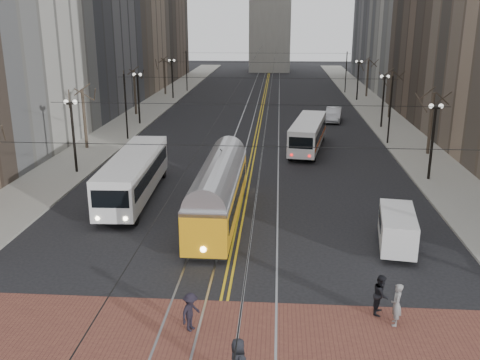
# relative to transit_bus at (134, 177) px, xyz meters

# --- Properties ---
(ground) EXTENTS (260.00, 260.00, 0.00)m
(ground) POSITION_rel_transit_bus_xyz_m (7.49, -12.39, -1.52)
(ground) COLOR black
(ground) RESTS_ON ground
(sidewalk_left) EXTENTS (5.00, 140.00, 0.15)m
(sidewalk_left) POSITION_rel_transit_bus_xyz_m (-7.51, 32.61, -1.44)
(sidewalk_left) COLOR gray
(sidewalk_left) RESTS_ON ground
(sidewalk_right) EXTENTS (5.00, 140.00, 0.15)m
(sidewalk_right) POSITION_rel_transit_bus_xyz_m (22.49, 32.61, -1.44)
(sidewalk_right) COLOR gray
(sidewalk_right) RESTS_ON ground
(crosswalk_band) EXTENTS (25.00, 6.00, 0.01)m
(crosswalk_band) POSITION_rel_transit_bus_xyz_m (7.49, -16.39, -1.51)
(crosswalk_band) COLOR brown
(crosswalk_band) RESTS_ON ground
(streetcar_rails) EXTENTS (4.80, 130.00, 0.02)m
(streetcar_rails) POSITION_rel_transit_bus_xyz_m (7.49, 32.61, -1.51)
(streetcar_rails) COLOR gray
(streetcar_rails) RESTS_ON ground
(centre_lines) EXTENTS (0.42, 130.00, 0.01)m
(centre_lines) POSITION_rel_transit_bus_xyz_m (7.49, 32.61, -1.51)
(centre_lines) COLOR gold
(centre_lines) RESTS_ON ground
(lamp_posts) EXTENTS (27.60, 57.20, 5.60)m
(lamp_posts) POSITION_rel_transit_bus_xyz_m (7.49, 16.36, 1.28)
(lamp_posts) COLOR black
(lamp_posts) RESTS_ON ground
(street_trees) EXTENTS (31.68, 53.28, 5.60)m
(street_trees) POSITION_rel_transit_bus_xyz_m (7.49, 22.86, 1.28)
(street_trees) COLOR #382D23
(street_trees) RESTS_ON ground
(trolley_wires) EXTENTS (25.96, 120.00, 6.60)m
(trolley_wires) POSITION_rel_transit_bus_xyz_m (7.49, 22.44, 2.26)
(trolley_wires) COLOR black
(trolley_wires) RESTS_ON ground
(transit_bus) EXTENTS (3.01, 12.23, 3.04)m
(transit_bus) POSITION_rel_transit_bus_xyz_m (0.00, 0.00, 0.00)
(transit_bus) COLOR silver
(transit_bus) RESTS_ON ground
(streetcar) EXTENTS (2.52, 12.87, 3.03)m
(streetcar) POSITION_rel_transit_bus_xyz_m (6.18, -3.57, -0.00)
(streetcar) COLOR orange
(streetcar) RESTS_ON ground
(rear_bus) EXTENTS (4.05, 11.01, 2.81)m
(rear_bus) POSITION_rel_transit_bus_xyz_m (12.49, 14.77, -0.11)
(rear_bus) COLOR silver
(rear_bus) RESTS_ON ground
(cargo_van) EXTENTS (2.39, 4.78, 2.02)m
(cargo_van) POSITION_rel_transit_bus_xyz_m (16.16, -7.17, -0.51)
(cargo_van) COLOR silver
(cargo_van) RESTS_ON ground
(sedan_grey) EXTENTS (2.32, 5.04, 1.67)m
(sedan_grey) POSITION_rel_transit_bus_xyz_m (12.11, 13.46, -0.68)
(sedan_grey) COLOR #45484D
(sedan_grey) RESTS_ON ground
(sedan_silver) EXTENTS (2.46, 5.17, 1.64)m
(sedan_silver) POSITION_rel_transit_bus_xyz_m (16.23, 29.15, -0.70)
(sedan_silver) COLOR #AFB0B7
(sedan_silver) RESTS_ON ground
(pedestrian_b) EXTENTS (0.55, 0.73, 1.80)m
(pedestrian_b) POSITION_rel_transit_bus_xyz_m (14.60, -14.74, -0.61)
(pedestrian_b) COLOR gray
(pedestrian_b) RESTS_ON crosswalk_band
(pedestrian_c) EXTENTS (0.89, 1.01, 1.74)m
(pedestrian_c) POSITION_rel_transit_bus_xyz_m (14.14, -13.89, -0.64)
(pedestrian_c) COLOR black
(pedestrian_c) RESTS_ON crosswalk_band
(pedestrian_d) EXTENTS (1.00, 1.20, 1.61)m
(pedestrian_d) POSITION_rel_transit_bus_xyz_m (6.40, -15.73, -0.70)
(pedestrian_d) COLOR black
(pedestrian_d) RESTS_ON crosswalk_band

